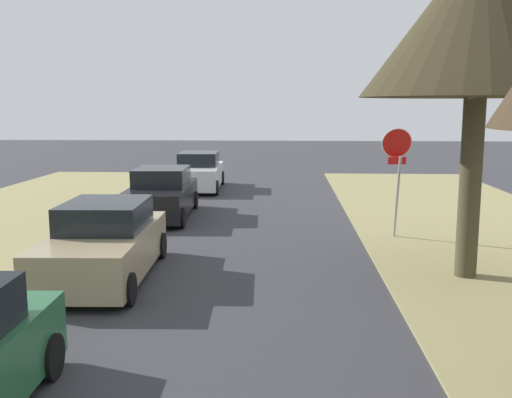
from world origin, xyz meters
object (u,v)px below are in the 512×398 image
at_px(stop_sign_far, 397,159).
at_px(street_tree_right_mid_b, 480,18).
at_px(parked_sedan_white, 199,172).
at_px(parked_sedan_tan, 104,244).
at_px(parked_sedan_black, 161,195).

distance_m(stop_sign_far, street_tree_right_mid_b, 4.84).
bearing_deg(stop_sign_far, street_tree_right_mid_b, -77.66).
relative_size(stop_sign_far, street_tree_right_mid_b, 0.43).
distance_m(stop_sign_far, parked_sedan_white, 11.31).
height_order(street_tree_right_mid_b, parked_sedan_tan, street_tree_right_mid_b).
distance_m(street_tree_right_mid_b, parked_sedan_black, 10.93).
bearing_deg(stop_sign_far, parked_sedan_white, 126.45).
xyz_separation_m(stop_sign_far, parked_sedan_white, (-6.67, 9.03, -1.42)).
bearing_deg(street_tree_right_mid_b, parked_sedan_tan, -177.07).
distance_m(street_tree_right_mid_b, parked_sedan_white, 15.39).
xyz_separation_m(stop_sign_far, parked_sedan_tan, (-6.65, -4.04, -1.42)).
height_order(street_tree_right_mid_b, parked_sedan_white, street_tree_right_mid_b).
bearing_deg(parked_sedan_tan, parked_sedan_white, 90.06).
distance_m(parked_sedan_tan, parked_sedan_white, 13.06).
bearing_deg(street_tree_right_mid_b, parked_sedan_white, 120.49).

